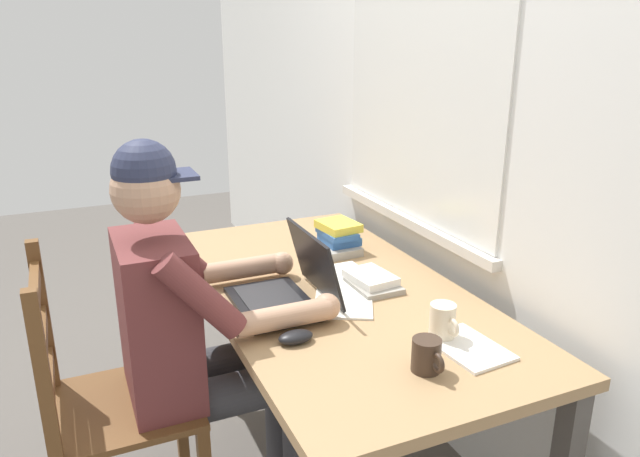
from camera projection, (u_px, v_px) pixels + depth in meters
back_wall at (463, 102)px, 2.00m from camera, size 6.00×0.08×2.60m
desk at (332, 310)px, 2.03m from camera, size 1.56×0.80×0.70m
seated_person at (194, 322)px, 1.80m from camera, size 0.50×0.60×1.25m
wooden_chair at (105, 407)px, 1.76m from camera, size 0.42×0.42×0.95m
laptop at (290, 287)px, 1.88m from camera, size 0.33×0.29×0.23m
computer_mouse at (296, 337)px, 1.64m from camera, size 0.06×0.10×0.03m
coffee_mug_white at (443, 322)px, 1.65m from camera, size 0.11×0.07×0.10m
coffee_mug_dark at (428, 355)px, 1.50m from camera, size 0.11×0.07×0.09m
book_stack_main at (337, 238)px, 2.33m from camera, size 0.20×0.17×0.11m
book_stack_side at (372, 281)px, 2.00m from camera, size 0.20×0.14×0.05m
paper_pile_near_laptop at (468, 347)px, 1.62m from camera, size 0.23×0.17×0.01m
paper_pile_back_corner at (347, 277)px, 2.08m from camera, size 0.25×0.17×0.01m
paper_pile_side at (343, 301)px, 1.89m from camera, size 0.30×0.27×0.01m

